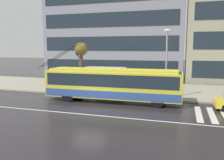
# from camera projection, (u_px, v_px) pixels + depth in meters

# --- Properties ---
(ground_plane) EXTENTS (160.00, 160.00, 0.00)m
(ground_plane) POSITION_uv_depth(u_px,v_px,m) (89.00, 110.00, 18.07)
(ground_plane) COLOR #262226
(sidewalk_slab) EXTENTS (80.00, 10.00, 0.14)m
(sidewalk_slab) POSITION_uv_depth(u_px,v_px,m) (121.00, 88.00, 27.42)
(sidewalk_slab) COLOR gray
(sidewalk_slab) RESTS_ON ground_plane
(crosswalk_stripe_edge_near) EXTENTS (0.44, 4.40, 0.01)m
(crosswalk_stripe_edge_near) POSITION_uv_depth(u_px,v_px,m) (199.00, 114.00, 17.07)
(crosswalk_stripe_edge_near) COLOR beige
(crosswalk_stripe_edge_near) RESTS_ON ground_plane
(crosswalk_stripe_inner_a) EXTENTS (0.44, 4.40, 0.01)m
(crosswalk_stripe_inner_a) POSITION_uv_depth(u_px,v_px,m) (212.00, 115.00, 16.81)
(crosswalk_stripe_inner_a) COLOR beige
(crosswalk_stripe_inner_a) RESTS_ON ground_plane
(lane_centre_line) EXTENTS (72.00, 0.14, 0.01)m
(lane_centre_line) POSITION_uv_depth(u_px,v_px,m) (82.00, 114.00, 16.93)
(lane_centre_line) COLOR silver
(lane_centre_line) RESTS_ON ground_plane
(trolleybus) EXTENTS (13.21, 2.77, 5.63)m
(trolleybus) POSITION_uv_depth(u_px,v_px,m) (112.00, 84.00, 20.69)
(trolleybus) COLOR gold
(trolleybus) RESTS_ON ground_plane
(bus_shelter) EXTENTS (4.26, 1.77, 2.65)m
(bus_shelter) POSITION_uv_depth(u_px,v_px,m) (105.00, 73.00, 24.29)
(bus_shelter) COLOR gray
(bus_shelter) RESTS_ON sidewalk_slab
(pedestrian_at_shelter) EXTENTS (1.14, 1.14, 1.94)m
(pedestrian_at_shelter) POSITION_uv_depth(u_px,v_px,m) (124.00, 78.00, 24.77)
(pedestrian_at_shelter) COLOR #2A222C
(pedestrian_at_shelter) RESTS_ON sidewalk_slab
(pedestrian_approaching_curb) EXTENTS (1.30, 1.30, 1.93)m
(pedestrian_approaching_curb) POSITION_uv_depth(u_px,v_px,m) (99.00, 77.00, 25.22)
(pedestrian_approaching_curb) COLOR #565244
(pedestrian_approaching_curb) RESTS_ON sidewalk_slab
(pedestrian_walking_past) EXTENTS (1.08, 1.08, 1.97)m
(pedestrian_walking_past) POSITION_uv_depth(u_px,v_px,m) (164.00, 78.00, 23.74)
(pedestrian_walking_past) COLOR brown
(pedestrian_walking_past) RESTS_ON sidewalk_slab
(pedestrian_waiting_by_pole) EXTENTS (0.40, 0.40, 1.59)m
(pedestrian_waiting_by_pole) POSITION_uv_depth(u_px,v_px,m) (89.00, 81.00, 26.09)
(pedestrian_waiting_by_pole) COLOR #4A4651
(pedestrian_waiting_by_pole) RESTS_ON sidewalk_slab
(street_lamp) EXTENTS (0.60, 0.32, 6.31)m
(street_lamp) POSITION_uv_depth(u_px,v_px,m) (167.00, 58.00, 21.19)
(street_lamp) COLOR gray
(street_lamp) RESTS_ON sidewalk_slab
(street_tree_bare) EXTENTS (1.90, 1.83, 5.23)m
(street_tree_bare) POSITION_uv_depth(u_px,v_px,m) (81.00, 52.00, 24.96)
(street_tree_bare) COLOR brown
(street_tree_bare) RESTS_ON sidewalk_slab
(office_tower_corner_left) EXTENTS (22.28, 11.61, 17.97)m
(office_tower_corner_left) POSITION_uv_depth(u_px,v_px,m) (118.00, 23.00, 39.64)
(office_tower_corner_left) COLOR gray
(office_tower_corner_left) RESTS_ON ground_plane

